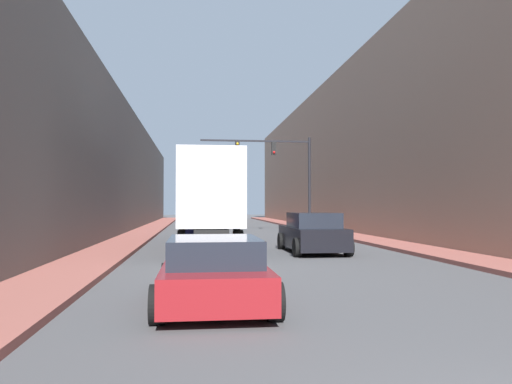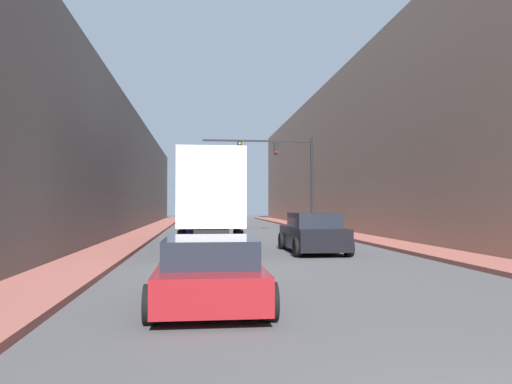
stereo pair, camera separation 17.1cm
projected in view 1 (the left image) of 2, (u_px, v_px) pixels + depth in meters
sidewalk_right at (333, 233)px, 33.29m from camera, size 2.06×80.00×0.15m
sidewalk_left at (141, 234)px, 31.75m from camera, size 2.06×80.00×0.15m
building_right at (390, 147)px, 33.94m from camera, size 6.00×80.00×11.75m
building_left at (76, 166)px, 31.37m from camera, size 6.00×80.00×8.75m
semi_truck at (207, 198)px, 23.07m from camera, size 2.41×12.57×3.95m
sedan_car at (214, 272)px, 9.53m from camera, size 2.15×4.29×1.29m
suv_car at (312, 233)px, 20.04m from camera, size 2.19×4.64×1.61m
traffic_signal_gantry at (284, 166)px, 34.85m from camera, size 7.75×0.35×6.68m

